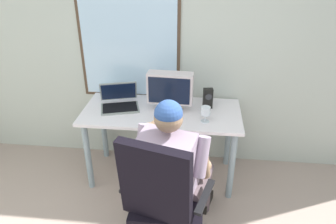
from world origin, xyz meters
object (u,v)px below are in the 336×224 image
object	(u,v)px
office_chair	(162,195)
crt_monitor	(170,89)
desk	(162,121)
wine_glass	(206,112)
person_seated	(175,165)
laptop	(119,100)
desk_speaker	(208,98)

from	to	relation	value
office_chair	crt_monitor	size ratio (longest dim) A/B	2.58
desk	wine_glass	size ratio (longest dim) A/B	10.35
office_chair	person_seated	distance (m)	0.27
person_seated	laptop	bearing A→B (deg)	128.29
office_chair	crt_monitor	bearing A→B (deg)	92.62
office_chair	desk	bearing A→B (deg)	97.28
person_seated	crt_monitor	size ratio (longest dim) A/B	2.98
person_seated	wine_glass	world-z (taller)	person_seated
office_chair	desk_speaker	distance (m)	1.13
desk	laptop	world-z (taller)	laptop
desk	office_chair	bearing A→B (deg)	-82.72
person_seated	desk	bearing A→B (deg)	105.05
laptop	desk_speaker	size ratio (longest dim) A/B	2.22
laptop	wine_glass	distance (m)	0.84
crt_monitor	wine_glass	xyz separation A→B (m)	(0.32, -0.19, -0.11)
office_chair	laptop	xyz separation A→B (m)	(-0.53, 1.01, 0.20)
office_chair	wine_glass	bearing A→B (deg)	70.72
office_chair	person_seated	world-z (taller)	person_seated
wine_glass	desk_speaker	bearing A→B (deg)	85.78
laptop	office_chair	bearing A→B (deg)	-62.41
crt_monitor	wine_glass	size ratio (longest dim) A/B	2.96
desk	wine_glass	xyz separation A→B (m)	(0.40, -0.16, 0.20)
person_seated	wine_glass	bearing A→B (deg)	68.16
person_seated	crt_monitor	bearing A→B (deg)	98.60
wine_glass	person_seated	bearing A→B (deg)	-111.84
desk	crt_monitor	distance (m)	0.32
office_chair	wine_glass	world-z (taller)	office_chair
crt_monitor	desk	bearing A→B (deg)	-157.40
crt_monitor	wine_glass	world-z (taller)	crt_monitor
crt_monitor	desk_speaker	distance (m)	0.37
desk	wine_glass	distance (m)	0.47
office_chair	laptop	distance (m)	1.16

